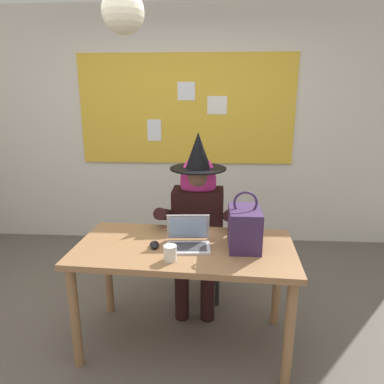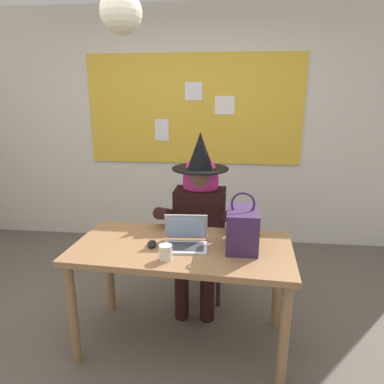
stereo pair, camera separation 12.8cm
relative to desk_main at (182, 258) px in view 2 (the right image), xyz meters
name	(u,v)px [view 2 (the right image)]	position (x,y,z in m)	size (l,w,h in m)	color
ground_plane	(163,350)	(-0.12, -0.11, -0.65)	(24.00, 24.00, 0.00)	#5B544C
wall_back_bulletin	(194,128)	(-0.12, 1.90, 0.69)	(5.75, 2.09, 2.65)	silver
desk_main	(182,258)	(0.00, 0.00, 0.00)	(1.48, 0.80, 0.75)	#8E6642
chair_at_desk	(200,238)	(0.06, 0.72, -0.16)	(0.43, 0.43, 0.89)	#4C1E19
person_costumed	(199,212)	(0.06, 0.60, 0.13)	(0.60, 0.70, 1.43)	black
laptop	(186,239)	(0.02, 0.00, 0.14)	(0.30, 0.26, 0.20)	#B7B7BC
computer_mouse	(152,244)	(-0.20, -0.03, 0.11)	(0.06, 0.10, 0.03)	black
handbag	(242,228)	(0.39, 0.01, 0.23)	(0.20, 0.30, 0.38)	#38234C
coffee_mug	(166,253)	(-0.07, -0.22, 0.14)	(0.08, 0.08, 0.10)	silver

